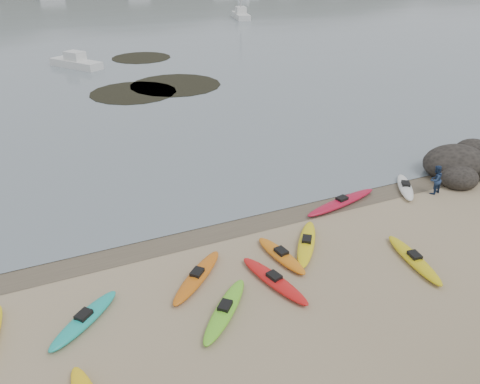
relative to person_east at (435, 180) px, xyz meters
name	(u,v)px	position (x,y,z in m)	size (l,w,h in m)	color
ground	(240,220)	(-10.55, 1.71, -0.80)	(600.00, 600.00, 0.00)	tan
wet_sand	(243,222)	(-10.55, 1.41, -0.80)	(60.00, 60.00, 0.00)	brown
kayaks	(256,270)	(-11.67, -2.40, -0.63)	(22.27, 10.81, 0.34)	#B4122F
person_east	(435,180)	(0.00, 0.00, 0.00)	(0.78, 0.61, 1.60)	navy
rock_cluster	(464,168)	(3.62, 1.28, -0.54)	(5.49, 4.07, 1.96)	black
kelp_mats	(152,79)	(-7.34, 30.52, -0.77)	(12.55, 22.33, 0.04)	black
moored_boats	(119,15)	(-0.90, 79.80, -0.24)	(97.51, 82.12, 1.23)	silver
far_hills	(139,21)	(28.83, 195.68, -16.73)	(550.00, 135.00, 80.00)	#384235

